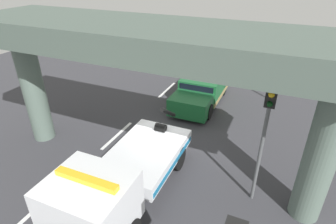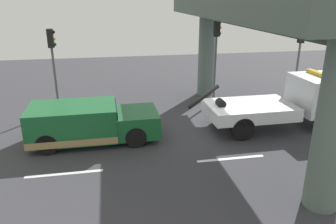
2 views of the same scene
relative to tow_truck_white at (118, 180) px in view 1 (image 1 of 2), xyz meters
name	(u,v)px [view 1 (image 1 of 2)]	position (x,y,z in m)	size (l,w,h in m)	color
ground_plane	(166,149)	(-3.75, -0.01, -1.25)	(60.00, 40.00, 0.10)	#38383D
lane_stripe_west	(167,90)	(-9.75, -2.62, -1.20)	(2.60, 0.16, 0.01)	silver
lane_stripe_mid	(117,135)	(-3.75, -2.62, -1.20)	(2.60, 0.16, 0.01)	silver
tow_truck_white	(118,180)	(0.00, 0.00, 0.00)	(7.26, 2.46, 2.46)	white
towed_van_green	(202,90)	(-9.02, -0.01, -0.42)	(5.22, 2.26, 1.58)	#195B2D
overpass_structure	(146,53)	(-2.25, -0.01, 3.63)	(3.60, 13.53, 5.77)	#596B60
traffic_light_near	(284,52)	(-10.73, 4.07, 1.89)	(0.39, 0.32, 4.24)	#515456
traffic_light_far	(267,117)	(-2.23, 4.07, 2.14)	(0.39, 0.32, 4.60)	#515456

